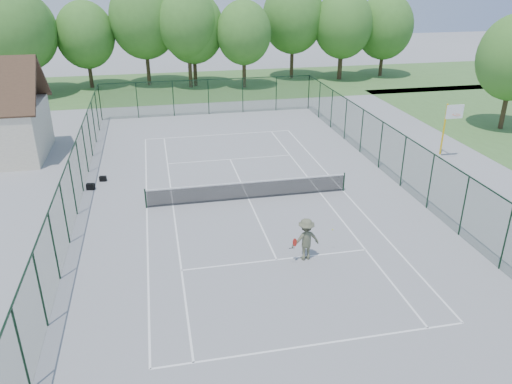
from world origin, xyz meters
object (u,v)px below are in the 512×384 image
(tennis_net, at_px, (248,189))
(tennis_player, at_px, (306,239))
(sports_bag_a, at_px, (91,187))
(basketball_goal, at_px, (450,120))

(tennis_net, height_order, tennis_player, tennis_player)
(tennis_net, bearing_deg, tennis_player, -79.36)
(tennis_player, bearing_deg, sports_bag_a, 135.43)
(basketball_goal, bearing_deg, tennis_player, -140.90)
(basketball_goal, height_order, tennis_player, basketball_goal)
(tennis_net, xyz_separation_m, sports_bag_a, (-8.60, 3.13, -0.40))
(tennis_net, distance_m, sports_bag_a, 9.16)
(sports_bag_a, bearing_deg, basketball_goal, 13.22)
(sports_bag_a, distance_m, tennis_player, 13.82)
(sports_bag_a, xyz_separation_m, tennis_player, (9.83, -9.68, 0.78))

